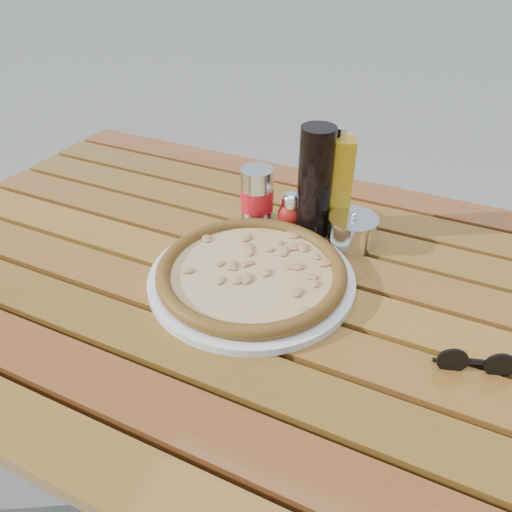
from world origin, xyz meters
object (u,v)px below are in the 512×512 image
at_px(olive_oil_cruet, 336,184).
at_px(sunglasses, 475,363).
at_px(plate, 252,278).
at_px(parmesan_tin, 352,231).
at_px(pizza, 251,271).
at_px(pepper_shaker, 291,212).
at_px(dark_bottle, 315,183).
at_px(soda_can, 257,197).
at_px(oregano_shaker, 310,215).
at_px(table, 251,308).

distance_m(olive_oil_cruet, sunglasses, 0.42).
distance_m(plate, olive_oil_cruet, 0.26).
xyz_separation_m(olive_oil_cruet, parmesan_tin, (0.05, -0.05, -0.07)).
height_order(pizza, pepper_shaker, pepper_shaker).
bearing_deg(dark_bottle, plate, -100.89).
xyz_separation_m(soda_can, olive_oil_cruet, (0.15, 0.05, 0.04)).
height_order(oregano_shaker, soda_can, soda_can).
bearing_deg(parmesan_tin, olive_oil_cruet, 138.49).
relative_size(pizza, soda_can, 3.48).
bearing_deg(olive_oil_cruet, parmesan_tin, -41.51).
relative_size(table, parmesan_tin, 11.15).
bearing_deg(sunglasses, plate, 155.49).
xyz_separation_m(plate, sunglasses, (0.37, -0.05, 0.01)).
relative_size(plate, dark_bottle, 1.64).
distance_m(plate, pizza, 0.02).
relative_size(pizza, parmesan_tin, 3.33).
xyz_separation_m(table, plate, (0.01, -0.02, 0.08)).
relative_size(oregano_shaker, dark_bottle, 0.37).
xyz_separation_m(pizza, soda_can, (-0.08, 0.19, 0.04)).
xyz_separation_m(oregano_shaker, sunglasses, (0.34, -0.25, -0.02)).
distance_m(table, pizza, 0.10).
xyz_separation_m(pizza, sunglasses, (0.37, -0.05, -0.01)).
bearing_deg(pizza, dark_bottle, 79.11).
relative_size(pepper_shaker, olive_oil_cruet, 0.39).
relative_size(plate, sunglasses, 3.30).
relative_size(dark_bottle, soda_can, 1.83).
xyz_separation_m(soda_can, sunglasses, (0.45, -0.23, -0.04)).
relative_size(pizza, dark_bottle, 1.90).
bearing_deg(plate, parmesan_tin, 57.34).
height_order(table, soda_can, soda_can).
bearing_deg(pepper_shaker, olive_oil_cruet, 30.04).
xyz_separation_m(pepper_shaker, sunglasses, (0.38, -0.24, -0.02)).
xyz_separation_m(table, oregano_shaker, (0.04, 0.18, 0.11)).
distance_m(soda_can, olive_oil_cruet, 0.16).
bearing_deg(parmesan_tin, dark_bottle, 174.99).
bearing_deg(soda_can, table, -67.70).
bearing_deg(dark_bottle, olive_oil_cruet, 52.40).
bearing_deg(oregano_shaker, plate, -99.37).
distance_m(plate, sunglasses, 0.38).
relative_size(pizza, oregano_shaker, 5.10).
xyz_separation_m(pepper_shaker, soda_can, (-0.07, -0.01, 0.02)).
bearing_deg(olive_oil_cruet, sunglasses, -42.98).
distance_m(plate, soda_can, 0.21).
distance_m(plate, oregano_shaker, 0.20).
xyz_separation_m(plate, parmesan_tin, (0.12, 0.19, 0.02)).
xyz_separation_m(plate, soda_can, (-0.08, 0.19, 0.05)).
xyz_separation_m(oregano_shaker, olive_oil_cruet, (0.04, 0.04, 0.06)).
distance_m(pepper_shaker, sunglasses, 0.45).
bearing_deg(dark_bottle, soda_can, -174.28).
bearing_deg(pizza, plate, 90.00).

